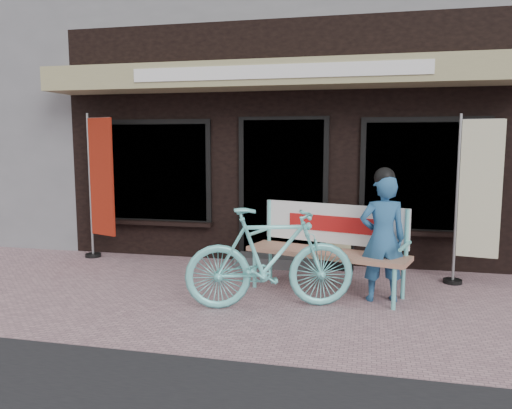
% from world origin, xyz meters
% --- Properties ---
extents(ground, '(70.00, 70.00, 0.00)m').
position_xyz_m(ground, '(0.00, 0.00, 0.00)').
color(ground, '#A78087').
rests_on(ground, ground).
extents(storefront, '(7.00, 6.77, 6.00)m').
position_xyz_m(storefront, '(0.00, 4.96, 2.99)').
color(storefront, black).
rests_on(storefront, ground).
extents(bench, '(2.03, 1.02, 1.07)m').
position_xyz_m(bench, '(0.80, 0.70, 0.63)').
color(bench, '#6ED7D3').
rests_on(bench, ground).
extents(person, '(0.60, 0.46, 1.55)m').
position_xyz_m(person, '(1.43, 0.45, 0.76)').
color(person, '#285B8C').
rests_on(person, ground).
extents(bicycle, '(1.95, 1.08, 1.13)m').
position_xyz_m(bicycle, '(0.21, -0.09, 0.56)').
color(bicycle, '#6ED7D3').
rests_on(bicycle, ground).
extents(nobori_red, '(0.67, 0.37, 2.27)m').
position_xyz_m(nobori_red, '(-2.81, 1.59, 1.17)').
color(nobori_red, gray).
rests_on(nobori_red, ground).
extents(nobori_cream, '(0.65, 0.27, 2.18)m').
position_xyz_m(nobori_cream, '(2.57, 1.34, 1.13)').
color(nobori_cream, gray).
rests_on(nobori_cream, ground).
extents(menu_stand, '(0.43, 0.15, 0.84)m').
position_xyz_m(menu_stand, '(0.86, 1.70, 0.43)').
color(menu_stand, black).
rests_on(menu_stand, ground).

